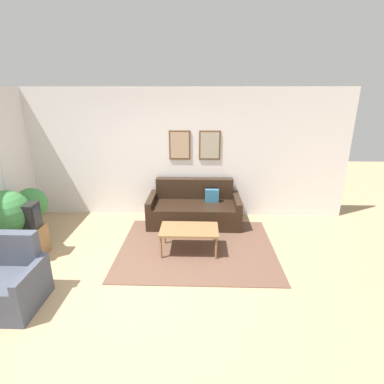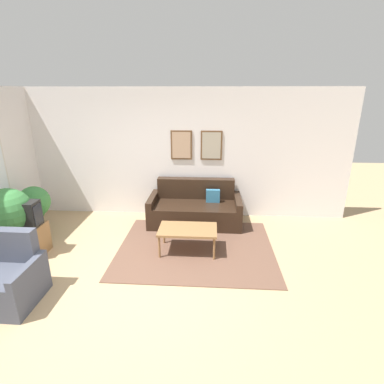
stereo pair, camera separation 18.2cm
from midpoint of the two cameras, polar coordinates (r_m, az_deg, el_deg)
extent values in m
plane|color=tan|center=(4.55, -10.59, -16.84)|extent=(16.00, 16.00, 0.00)
cube|color=brown|center=(5.34, 1.73, -10.56)|extent=(2.67, 2.20, 0.01)
cube|color=silver|center=(6.41, -5.66, 7.24)|extent=(8.00, 0.06, 2.70)
cube|color=brown|center=(6.27, -1.19, 8.92)|extent=(0.44, 0.03, 0.60)
cube|color=tan|center=(6.25, -1.21, 8.90)|extent=(0.38, 0.01, 0.54)
cube|color=brown|center=(6.25, 4.55, 8.83)|extent=(0.44, 0.03, 0.60)
cube|color=#A89E89|center=(6.23, 4.55, 8.81)|extent=(0.38, 0.01, 0.54)
cube|color=black|center=(6.17, 1.39, -4.13)|extent=(1.62, 0.90, 0.44)
cube|color=black|center=(6.34, 1.55, 0.73)|extent=(1.62, 0.20, 0.43)
cube|color=black|center=(6.23, -6.62, -3.30)|extent=(0.12, 0.90, 0.58)
cube|color=black|center=(6.17, 9.49, -3.68)|extent=(0.12, 0.90, 0.58)
cube|color=teal|center=(6.14, 4.85, -0.81)|extent=(0.28, 0.10, 0.28)
cube|color=olive|center=(5.06, 0.22, -7.17)|extent=(0.97, 0.57, 0.04)
cylinder|color=olive|center=(4.99, -5.18, -10.46)|extent=(0.04, 0.04, 0.39)
cylinder|color=olive|center=(4.94, 5.32, -10.79)|extent=(0.04, 0.04, 0.39)
cylinder|color=olive|center=(5.42, -4.39, -7.91)|extent=(0.04, 0.04, 0.39)
cylinder|color=olive|center=(5.37, 5.20, -8.19)|extent=(0.04, 0.04, 0.39)
cube|color=olive|center=(5.75, -28.47, -7.96)|extent=(0.66, 0.46, 0.52)
cube|color=black|center=(5.57, -29.22, -3.61)|extent=(0.62, 0.28, 0.42)
cube|color=black|center=(5.40, -26.41, -3.79)|extent=(0.01, 0.23, 0.33)
cube|color=#474C5B|center=(4.65, -31.05, -15.31)|extent=(0.62, 0.76, 0.45)
cube|color=#474C5B|center=(4.65, -29.96, -8.70)|extent=(0.62, 0.16, 0.45)
cube|color=#474C5B|center=(4.43, -27.26, -15.41)|extent=(0.09, 0.76, 0.57)
cylinder|color=slate|center=(5.86, -29.78, -9.21)|extent=(0.26, 0.26, 0.24)
cylinder|color=#51381E|center=(5.77, -30.16, -7.16)|extent=(0.04, 0.04, 0.22)
sphere|color=#3D8442|center=(5.61, -30.87, -3.18)|extent=(0.75, 0.75, 0.75)
cylinder|color=#935638|center=(6.58, -26.49, -5.93)|extent=(0.25, 0.25, 0.19)
cylinder|color=#51381E|center=(6.51, -26.72, -4.46)|extent=(0.04, 0.04, 0.18)
sphere|color=#3D8442|center=(6.40, -27.17, -1.67)|extent=(0.59, 0.59, 0.59)
cylinder|color=#383D42|center=(6.42, -27.04, -6.73)|extent=(0.31, 0.31, 0.16)
cylinder|color=#51381E|center=(6.36, -27.24, -5.47)|extent=(0.04, 0.04, 0.15)
sphere|color=#28662D|center=(6.26, -27.62, -3.13)|extent=(0.49, 0.49, 0.49)
camera|label=1|loc=(0.09, -89.06, 0.32)|focal=28.00mm
camera|label=2|loc=(0.09, 90.94, -0.32)|focal=28.00mm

